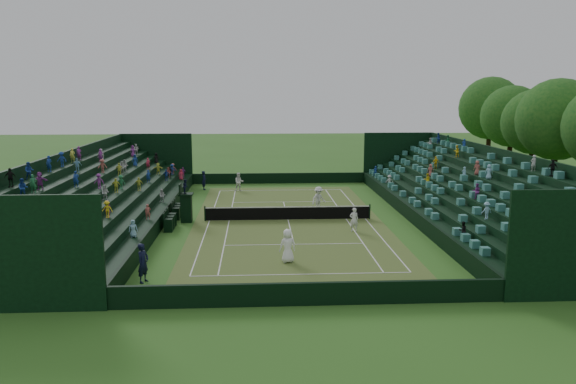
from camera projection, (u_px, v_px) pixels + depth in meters
name	position (u px, v px, depth m)	size (l,w,h in m)	color
ground	(288.00, 220.00, 39.37)	(160.00, 160.00, 0.00)	#31631F
court_surface	(288.00, 220.00, 39.37)	(12.97, 26.77, 0.01)	#3C7727
perimeter_wall_north	(279.00, 178.00, 54.89)	(17.17, 0.20, 1.00)	black
perimeter_wall_south	(309.00, 294.00, 23.68)	(17.17, 0.20, 1.00)	black
perimeter_wall_east	(407.00, 212.00, 39.76)	(0.20, 31.77, 1.00)	black
perimeter_wall_west	(166.00, 215.00, 38.81)	(0.20, 31.77, 1.00)	black
north_grandstand	(466.00, 196.00, 39.80)	(6.60, 32.00, 4.90)	black
south_grandstand	(104.00, 200.00, 38.40)	(6.60, 32.00, 4.90)	black
tennis_net	(288.00, 213.00, 39.28)	(11.67, 0.10, 1.06)	black
scoreboard_tower	(458.00, 150.00, 55.52)	(2.00, 1.00, 3.70)	black
tree_row	(546.00, 119.00, 49.52)	(8.97, 35.10, 10.49)	black
umpire_chair	(186.00, 204.00, 38.59)	(0.95, 0.95, 2.98)	black
courtside_chairs	(174.00, 216.00, 38.47)	(0.57, 5.53, 1.23)	black
player_near_west	(288.00, 246.00, 29.52)	(0.88, 0.57, 1.81)	white
player_near_east	(354.00, 220.00, 36.05)	(0.57, 0.37, 1.57)	white
player_far_west	(239.00, 182.00, 50.50)	(0.82, 0.64, 1.68)	white
player_far_east	(319.00, 199.00, 41.95)	(1.22, 0.71, 1.89)	white
line_judge_north	(204.00, 180.00, 51.20)	(0.63, 0.41, 1.73)	black
line_judge_south	(143.00, 263.00, 26.44)	(0.69, 0.45, 1.90)	black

